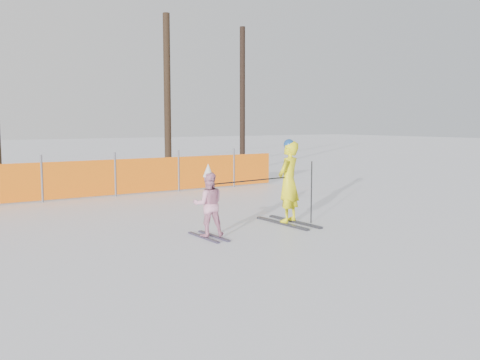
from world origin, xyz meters
The scene contains 6 objects.
ground centered at (0.00, 0.00, 0.00)m, with size 120.00×120.00×0.00m, color white.
adult centered at (1.30, 0.65, 0.87)m, with size 0.72×1.64×1.75m.
child centered at (-0.76, 0.40, 0.62)m, with size 0.69×1.05×1.35m.
ski_poles centered at (0.88, 0.49, 0.84)m, with size 2.40×0.24×1.29m.
safety_fence centered at (-2.55, 6.54, 0.56)m, with size 15.44×0.06×1.25m.
tree_trunks centered at (3.01, 11.25, 3.09)m, with size 9.61×1.29×6.26m.
Camera 1 is at (-5.61, -7.88, 2.09)m, focal length 40.00 mm.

